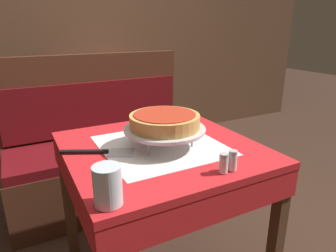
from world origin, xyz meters
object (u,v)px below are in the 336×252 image
(pizza_server, at_px, (99,152))
(dining_table_rear, at_px, (109,95))
(pepper_shaker, at_px, (232,161))
(booth_bench, at_px, (105,161))
(dining_table_front, at_px, (161,165))
(salt_shaker, at_px, (224,163))
(condiment_caddy, at_px, (101,76))
(water_glass_near, at_px, (108,185))
(pizza_pan_stand, at_px, (165,130))
(deep_dish_pizza, at_px, (165,121))

(pizza_server, bearing_deg, dining_table_rear, 71.60)
(pepper_shaker, bearing_deg, dining_table_rear, 86.26)
(booth_bench, bearing_deg, dining_table_front, -88.63)
(salt_shaker, xyz_separation_m, condiment_caddy, (0.12, 1.98, 0.01))
(salt_shaker, height_order, pepper_shaker, pepper_shaker)
(dining_table_front, relative_size, water_glass_near, 6.65)
(salt_shaker, bearing_deg, dining_table_rear, 85.06)
(water_glass_near, bearing_deg, dining_table_rear, 72.95)
(dining_table_rear, relative_size, pepper_shaker, 9.83)
(dining_table_rear, xyz_separation_m, pizza_server, (-0.50, -1.51, 0.12))
(dining_table_rear, height_order, pepper_shaker, pepper_shaker)
(dining_table_rear, xyz_separation_m, pepper_shaker, (-0.12, -1.88, 0.15))
(pizza_pan_stand, bearing_deg, booth_bench, 92.06)
(deep_dish_pizza, distance_m, pepper_shaker, 0.34)
(dining_table_front, relative_size, deep_dish_pizza, 2.70)
(dining_table_front, bearing_deg, pepper_shaker, -69.90)
(pepper_shaker, bearing_deg, salt_shaker, 180.00)
(dining_table_rear, height_order, booth_bench, booth_bench)
(deep_dish_pizza, relative_size, pizza_server, 1.03)
(pizza_pan_stand, height_order, salt_shaker, pizza_pan_stand)
(dining_table_rear, bearing_deg, condiment_caddy, 110.69)
(dining_table_front, distance_m, deep_dish_pizza, 0.21)
(dining_table_rear, height_order, pizza_pan_stand, pizza_pan_stand)
(dining_table_front, xyz_separation_m, booth_bench, (-0.02, 0.86, -0.33))
(water_glass_near, bearing_deg, condiment_caddy, 74.79)
(pizza_server, bearing_deg, booth_bench, 73.83)
(pepper_shaker, bearing_deg, deep_dish_pizza, 109.23)
(dining_table_rear, bearing_deg, pepper_shaker, -93.74)
(dining_table_front, bearing_deg, booth_bench, 91.37)
(dining_table_front, relative_size, condiment_caddy, 4.35)
(dining_table_front, relative_size, pizza_server, 2.77)
(dining_table_rear, relative_size, salt_shaker, 10.29)
(booth_bench, height_order, salt_shaker, booth_bench)
(pepper_shaker, bearing_deg, water_glass_near, -179.60)
(pizza_pan_stand, relative_size, pizza_server, 1.21)
(salt_shaker, relative_size, condiment_caddy, 0.39)
(pizza_pan_stand, bearing_deg, salt_shaker, -77.44)
(salt_shaker, bearing_deg, dining_table_front, 103.81)
(dining_table_rear, bearing_deg, pizza_server, -108.40)
(pizza_pan_stand, distance_m, salt_shaker, 0.32)
(deep_dish_pizza, xyz_separation_m, pepper_shaker, (0.11, -0.31, -0.08))
(water_glass_near, bearing_deg, pizza_pan_stand, 42.54)
(pizza_pan_stand, bearing_deg, water_glass_near, -137.46)
(booth_bench, bearing_deg, pizza_server, -106.17)
(booth_bench, height_order, condiment_caddy, booth_bench)
(dining_table_front, xyz_separation_m, deep_dish_pizza, (0.01, -0.02, 0.21))
(deep_dish_pizza, height_order, water_glass_near, deep_dish_pizza)
(dining_table_front, bearing_deg, pizza_pan_stand, -54.04)
(dining_table_rear, bearing_deg, pizza_pan_stand, -98.44)
(booth_bench, distance_m, salt_shaker, 1.28)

